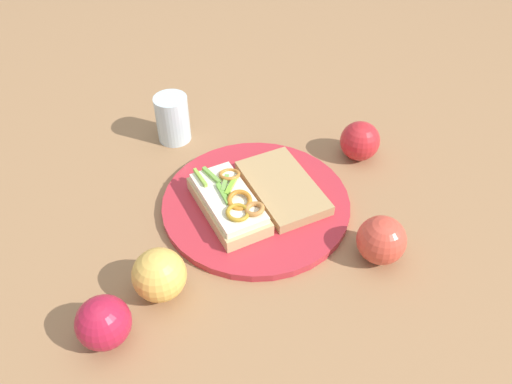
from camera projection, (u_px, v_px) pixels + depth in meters
The scene contains 9 objects.
ground_plane at pixel (256, 206), 0.86m from camera, with size 2.00×2.00×0.00m, color #936A45.
plate at pixel (256, 204), 0.86m from camera, with size 0.31×0.31×0.01m, color #B72A35.
sandwich at pixel (229, 203), 0.82m from camera, with size 0.15×0.18×0.05m.
bread_slice_side at pixel (282, 187), 0.86m from camera, with size 0.17×0.10×0.02m, color tan.
apple_0 at pixel (381, 240), 0.76m from camera, with size 0.07×0.07×0.07m, color #CB4332.
apple_1 at pixel (159, 275), 0.71m from camera, with size 0.08×0.08×0.08m, color gold.
apple_2 at pixel (360, 141), 0.93m from camera, with size 0.07×0.07×0.07m, color red.
apple_3 at pixel (103, 323), 0.66m from camera, with size 0.07×0.07×0.07m, color #AE1934.
drinking_glass at pixel (173, 119), 0.97m from camera, with size 0.06×0.06×0.09m, color silver.
Camera 1 is at (0.02, -0.61, 0.61)m, focal length 35.85 mm.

